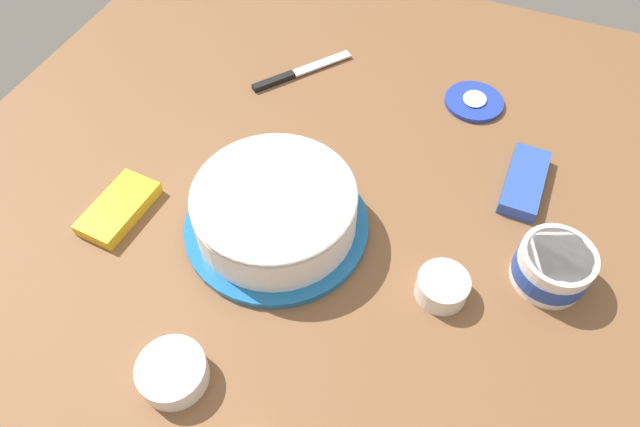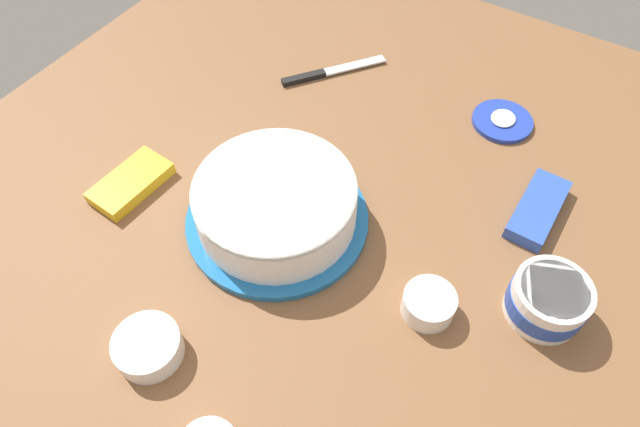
{
  "view_description": "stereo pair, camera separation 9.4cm",
  "coord_description": "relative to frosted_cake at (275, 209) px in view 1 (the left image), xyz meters",
  "views": [
    {
      "loc": [
        0.54,
        0.18,
        0.79
      ],
      "look_at": [
        0.02,
        -0.04,
        0.04
      ],
      "focal_mm": 31.57,
      "sensor_mm": 36.0,
      "label": 1
    },
    {
      "loc": [
        0.5,
        0.26,
        0.79
      ],
      "look_at": [
        0.02,
        -0.04,
        0.04
      ],
      "focal_mm": 31.57,
      "sensor_mm": 36.0,
      "label": 2
    }
  ],
  "objects": [
    {
      "name": "ground_plane",
      "position": [
        -0.05,
        0.1,
        -0.05
      ],
      "size": [
        1.54,
        1.54,
        0.0
      ],
      "primitive_type": "plane",
      "color": "brown"
    },
    {
      "name": "frosted_cake",
      "position": [
        0.0,
        0.0,
        0.0
      ],
      "size": [
        0.31,
        0.31,
        0.11
      ],
      "color": "#1E6BB2",
      "rests_on": "ground_plane"
    },
    {
      "name": "frosting_tub",
      "position": [
        -0.07,
        0.45,
        -0.01
      ],
      "size": [
        0.12,
        0.12,
        0.07
      ],
      "color": "white",
      "rests_on": "ground_plane"
    },
    {
      "name": "frosting_tub_lid",
      "position": [
        -0.44,
        0.24,
        -0.05
      ],
      "size": [
        0.12,
        0.12,
        0.02
      ],
      "color": "#233DAD",
      "rests_on": "ground_plane"
    },
    {
      "name": "spreading_knife",
      "position": [
        -0.38,
        -0.14,
        -0.05
      ],
      "size": [
        0.2,
        0.16,
        0.01
      ],
      "color": "silver",
      "rests_on": "ground_plane"
    },
    {
      "name": "sprinkle_bowl_pink",
      "position": [
        0.3,
        -0.02,
        -0.03
      ],
      "size": [
        0.1,
        0.1,
        0.04
      ],
      "color": "white",
      "rests_on": "ground_plane"
    },
    {
      "name": "sprinkle_bowl_yellow",
      "position": [
        0.02,
        0.29,
        -0.03
      ],
      "size": [
        0.08,
        0.08,
        0.04
      ],
      "color": "white",
      "rests_on": "ground_plane"
    },
    {
      "name": "candy_box_lower",
      "position": [
        0.08,
        -0.27,
        -0.04
      ],
      "size": [
        0.15,
        0.09,
        0.02
      ],
      "primitive_type": "cube",
      "rotation": [
        0.0,
        0.0,
        -0.07
      ],
      "color": "yellow",
      "rests_on": "ground_plane"
    },
    {
      "name": "candy_box_upper",
      "position": [
        -0.25,
        0.38,
        -0.04
      ],
      "size": [
        0.16,
        0.07,
        0.03
      ],
      "primitive_type": "cube",
      "rotation": [
        0.0,
        0.0,
        -0.01
      ],
      "color": "#2D51B2",
      "rests_on": "ground_plane"
    }
  ]
}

